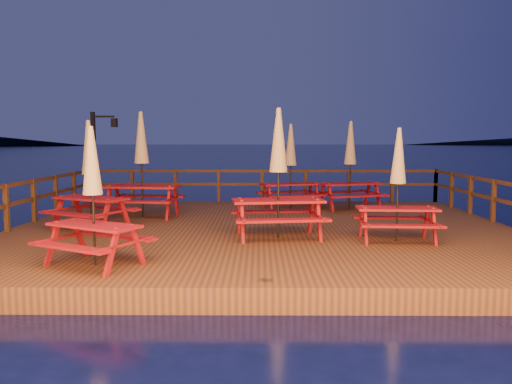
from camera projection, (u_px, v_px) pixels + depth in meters
ground at (263, 243)px, 12.08m from camera, size 500.00×500.00×0.00m
deck at (263, 235)px, 12.06m from camera, size 12.00×10.00×0.40m
deck_piles at (263, 255)px, 12.12m from camera, size 11.44×9.44×1.40m
railing at (263, 188)px, 13.73m from camera, size 11.80×9.75×1.10m
lamp_post at (99, 149)px, 16.42m from camera, size 0.85×0.18×3.00m
picnic_table_0 at (93, 194)px, 8.26m from camera, size 2.06×1.94×2.32m
picnic_table_1 at (142, 163)px, 13.44m from camera, size 2.15×1.83×2.84m
picnic_table_2 at (278, 171)px, 10.54m from camera, size 2.11×1.82×2.76m
picnic_table_3 at (398, 183)px, 10.23m from camera, size 1.70×1.43×2.34m
picnic_table_4 at (350, 164)px, 15.00m from camera, size 2.20×1.97×2.65m
picnic_table_5 at (90, 173)px, 11.52m from camera, size 2.25×2.11×2.54m
picnic_table_6 at (291, 165)px, 15.13m from camera, size 2.13×1.90×2.57m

